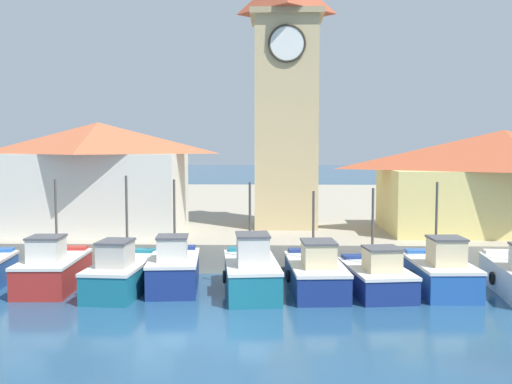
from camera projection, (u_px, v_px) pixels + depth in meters
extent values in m
plane|color=navy|center=(194.00, 337.00, 17.87)|extent=(300.00, 300.00, 0.00)
cube|color=#A89E89|center=(245.00, 210.00, 46.52)|extent=(120.00, 40.00, 1.29)
cube|color=#AD2823|center=(53.00, 274.00, 23.87)|extent=(2.17, 4.29, 1.14)
cube|color=#AD2823|center=(67.00, 249.00, 25.66)|extent=(1.71, 0.68, 0.24)
cube|color=silver|center=(53.00, 259.00, 23.82)|extent=(2.24, 4.35, 0.12)
cube|color=beige|center=(46.00, 250.00, 23.05)|extent=(1.25, 1.31, 0.90)
cube|color=#4C4C51|center=(46.00, 237.00, 23.01)|extent=(1.33, 1.40, 0.08)
cylinder|color=#4C4742|center=(56.00, 217.00, 24.22)|extent=(0.10, 0.10, 3.10)
torus|color=black|center=(28.00, 273.00, 24.07)|extent=(0.14, 0.52, 0.52)
cube|color=#196B7F|center=(123.00, 278.00, 23.42)|extent=(2.09, 4.84, 1.07)
cube|color=#196B7F|center=(139.00, 252.00, 25.47)|extent=(1.56, 0.70, 0.24)
cube|color=silver|center=(123.00, 263.00, 23.37)|extent=(2.16, 4.90, 0.12)
cube|color=#B2ADA3|center=(116.00, 254.00, 22.51)|extent=(1.17, 1.49, 0.89)
cube|color=#4C4C51|center=(115.00, 241.00, 22.47)|extent=(1.25, 1.57, 0.08)
cylinder|color=#4C4742|center=(127.00, 217.00, 23.82)|extent=(0.10, 0.10, 3.33)
torus|color=black|center=(101.00, 276.00, 23.75)|extent=(0.15, 0.53, 0.52)
cube|color=navy|center=(174.00, 274.00, 23.88)|extent=(2.22, 4.17, 1.18)
cube|color=navy|center=(177.00, 249.00, 25.57)|extent=(1.62, 0.75, 0.24)
cube|color=silver|center=(174.00, 258.00, 23.83)|extent=(2.29, 4.24, 0.12)
cube|color=beige|center=(172.00, 249.00, 23.09)|extent=(1.22, 1.30, 0.87)
cube|color=#4C4C51|center=(172.00, 237.00, 23.05)|extent=(1.30, 1.39, 0.08)
cylinder|color=#4C4742|center=(174.00, 217.00, 24.20)|extent=(0.10, 0.10, 3.05)
torus|color=black|center=(149.00, 273.00, 24.01)|extent=(0.17, 0.53, 0.52)
cube|color=#196B7F|center=(251.00, 278.00, 23.25)|extent=(2.45, 5.05, 1.15)
cube|color=#196B7F|center=(247.00, 250.00, 25.36)|extent=(1.68, 0.78, 0.24)
cube|color=silver|center=(251.00, 262.00, 23.20)|extent=(2.51, 5.11, 0.12)
cube|color=beige|center=(253.00, 250.00, 22.30)|extent=(1.30, 1.58, 1.10)
cube|color=#4C4C51|center=(253.00, 235.00, 22.26)|extent=(1.39, 1.67, 0.08)
cylinder|color=#4C4742|center=(250.00, 220.00, 23.68)|extent=(0.10, 0.10, 3.01)
torus|color=black|center=(224.00, 277.00, 23.41)|extent=(0.18, 0.53, 0.52)
cube|color=navy|center=(315.00, 278.00, 23.57)|extent=(2.32, 5.13, 1.03)
cube|color=navy|center=(308.00, 252.00, 25.75)|extent=(1.70, 0.72, 0.24)
cube|color=silver|center=(315.00, 263.00, 23.52)|extent=(2.39, 5.19, 0.12)
cube|color=beige|center=(319.00, 255.00, 22.61)|extent=(1.28, 1.58, 0.91)
cube|color=#4C4C51|center=(319.00, 242.00, 22.57)|extent=(1.37, 1.67, 0.08)
cylinder|color=#4C4742|center=(313.00, 225.00, 24.03)|extent=(0.10, 0.10, 2.75)
torus|color=black|center=(288.00, 276.00, 23.77)|extent=(0.16, 0.53, 0.52)
cube|color=navy|center=(376.00, 281.00, 23.23)|extent=(2.57, 4.40, 0.90)
cube|color=navy|center=(363.00, 258.00, 25.00)|extent=(1.78, 0.83, 0.24)
cube|color=silver|center=(376.00, 268.00, 23.19)|extent=(2.63, 4.47, 0.12)
cube|color=beige|center=(382.00, 260.00, 22.44)|extent=(1.37, 1.40, 0.82)
cube|color=#4C4C51|center=(382.00, 248.00, 22.40)|extent=(1.46, 1.49, 0.08)
cylinder|color=#4C4742|center=(373.00, 226.00, 23.59)|extent=(0.10, 0.10, 3.03)
torus|color=black|center=(347.00, 280.00, 23.33)|extent=(0.19, 0.53, 0.52)
cube|color=#2356A8|center=(439.00, 278.00, 23.44)|extent=(2.18, 4.33, 1.08)
cube|color=#2356A8|center=(426.00, 252.00, 25.25)|extent=(1.71, 0.68, 0.24)
cube|color=silver|center=(440.00, 263.00, 23.39)|extent=(2.24, 4.40, 0.12)
cube|color=beige|center=(446.00, 252.00, 22.61)|extent=(1.25, 1.33, 0.98)
cube|color=#4C4C51|center=(447.00, 238.00, 22.56)|extent=(1.33, 1.41, 0.08)
cylinder|color=#4C4742|center=(436.00, 220.00, 23.79)|extent=(0.10, 0.10, 3.07)
torus|color=black|center=(411.00, 276.00, 23.64)|extent=(0.14, 0.53, 0.52)
cube|color=silver|center=(505.00, 253.00, 25.28)|extent=(1.73, 0.73, 0.24)
torus|color=black|center=(492.00, 278.00, 23.41)|extent=(0.16, 0.53, 0.52)
cube|color=tan|center=(286.00, 125.00, 32.13)|extent=(3.28, 3.28, 11.03)
cube|color=tan|center=(287.00, 17.00, 31.68)|extent=(3.78, 3.78, 0.30)
cylinder|color=white|center=(287.00, 43.00, 30.12)|extent=(1.81, 0.12, 1.81)
torus|color=#332D23|center=(287.00, 43.00, 30.08)|extent=(1.93, 0.12, 1.93)
cube|color=silver|center=(99.00, 193.00, 30.53)|extent=(8.38, 5.16, 4.00)
pyramid|color=#C1603D|center=(98.00, 138.00, 30.31)|extent=(8.78, 5.56, 1.57)
cube|color=#E5D17A|center=(502.00, 200.00, 30.56)|extent=(11.80, 6.17, 3.20)
pyramid|color=#B25133|center=(504.00, 150.00, 30.35)|extent=(12.20, 6.57, 1.99)
cylinder|color=#33333D|center=(170.00, 229.00, 28.49)|extent=(0.22, 0.22, 0.85)
cube|color=red|center=(170.00, 214.00, 28.43)|extent=(0.34, 0.22, 0.56)
sphere|color=#9E7051|center=(170.00, 206.00, 28.40)|extent=(0.20, 0.20, 0.20)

